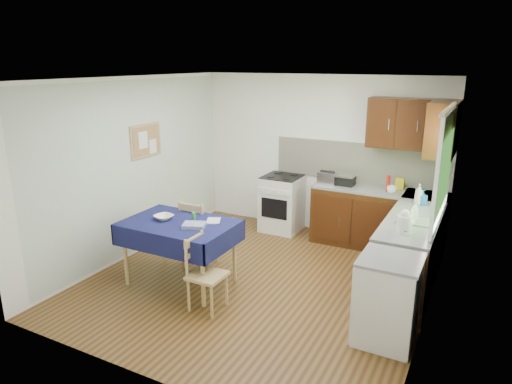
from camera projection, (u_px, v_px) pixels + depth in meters
The scene contains 33 objects.
floor at pixel (259, 280), 5.81m from camera, with size 4.20×4.20×0.00m, color #462812.
ceiling at pixel (259, 79), 5.12m from camera, with size 4.00×4.20×0.02m, color white.
wall_back at pixel (319, 155), 7.25m from camera, with size 4.00×0.02×2.50m, color white.
wall_front at pixel (141, 247), 3.67m from camera, with size 4.00×0.02×2.50m, color white.
wall_left at pixel (132, 168), 6.35m from camera, with size 0.02×4.20×2.50m, color silver.
wall_right at pixel (436, 210), 4.58m from camera, with size 0.02×4.20×2.50m, color white.
base_cabinets at pixel (391, 235), 6.16m from camera, with size 1.90×2.30×0.86m.
worktop_back at pixel (380, 190), 6.64m from camera, with size 1.90×0.60×0.04m, color slate.
worktop_right at pixel (413, 221), 5.37m from camera, with size 0.60×1.70×0.04m, color slate.
worktop_corner at pixel (426, 196), 6.35m from camera, with size 0.60×0.60×0.04m, color slate.
splashback at pixel (359, 162), 6.97m from camera, with size 2.70×0.02×0.60m, color #EFE5CB.
upper_cabinets at pixel (420, 126), 6.15m from camera, with size 1.20×0.85×0.70m.
stove at pixel (282, 203), 7.44m from camera, with size 0.60×0.61×0.92m.
window at pixel (445, 158), 5.07m from camera, with size 0.04×1.48×1.26m.
fridge at pixel (388, 300), 4.47m from camera, with size 0.58×0.60×0.89m.
corkboard at pixel (146, 141), 6.50m from camera, with size 0.04×0.62×0.47m.
dining_table at pixel (179, 230), 5.56m from camera, with size 1.34×0.91×0.81m.
chair_far at pixel (198, 232), 6.09m from camera, with size 0.42×0.42×0.94m.
chair_near at pixel (204, 271), 5.06m from camera, with size 0.38×0.38×0.85m.
toaster at pixel (327, 178), 6.86m from camera, with size 0.27×0.17×0.21m.
sandwich_press at pixel (345, 180), 6.82m from camera, with size 0.27×0.24×0.16m.
sauce_bottle at pixel (388, 184), 6.47m from camera, with size 0.05×0.05×0.23m, color #B2150E.
yellow_packet at pixel (400, 183), 6.63m from camera, with size 0.12×0.08×0.16m, color gold.
dish_rack at pixel (414, 220), 5.27m from camera, with size 0.39×0.29×0.18m.
kettle at pixel (404, 223), 4.90m from camera, with size 0.16×0.16×0.27m.
cup at pixel (392, 190), 6.41m from camera, with size 0.13×0.13×0.10m, color white.
soap_bottle_a at pixel (419, 194), 5.88m from camera, with size 0.11×0.11×0.27m, color silver.
soap_bottle_b at pixel (423, 197), 5.88m from camera, with size 0.09×0.09×0.20m, color #1E58B2.
soap_bottle_c at pixel (404, 227), 4.89m from camera, with size 0.12×0.12×0.15m, color #228025.
plate_bowl at pixel (164, 217), 5.62m from camera, with size 0.22×0.22×0.05m, color #F6EDC9.
book at pixel (207, 221), 5.54m from camera, with size 0.16×0.22×0.02m, color white.
spice_jar at pixel (194, 216), 5.61m from camera, with size 0.05×0.05×0.09m, color #258A39.
tea_towel at pixel (194, 225), 5.36m from camera, with size 0.26×0.20×0.05m, color #293997.
Camera 1 is at (2.40, -4.69, 2.70)m, focal length 32.00 mm.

